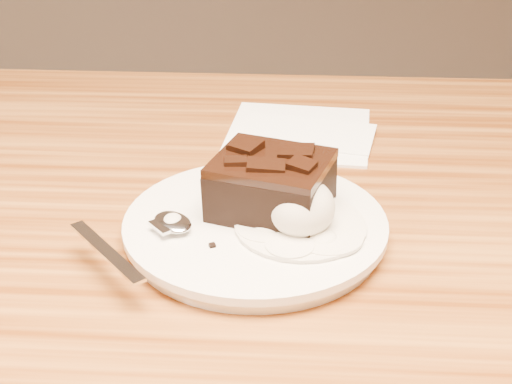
# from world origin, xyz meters

# --- Properties ---
(plate) EXTENTS (0.23, 0.23, 0.02)m
(plate) POSITION_xyz_m (0.12, -0.03, 0.76)
(plate) COLOR white
(plate) RESTS_ON dining_table
(brownie) EXTENTS (0.12, 0.11, 0.04)m
(brownie) POSITION_xyz_m (0.13, -0.01, 0.79)
(brownie) COLOR black
(brownie) RESTS_ON plate
(ice_cream_scoop) EXTENTS (0.06, 0.06, 0.05)m
(ice_cream_scoop) POSITION_xyz_m (0.15, -0.04, 0.79)
(ice_cream_scoop) COLOR silver
(ice_cream_scoop) RESTS_ON plate
(melt_puddle) EXTENTS (0.11, 0.11, 0.00)m
(melt_puddle) POSITION_xyz_m (0.15, -0.04, 0.77)
(melt_puddle) COLOR white
(melt_puddle) RESTS_ON plate
(spoon) EXTENTS (0.13, 0.14, 0.01)m
(spoon) POSITION_xyz_m (0.05, -0.05, 0.77)
(spoon) COLOR silver
(spoon) RESTS_ON plate
(napkin) EXTENTS (0.17, 0.17, 0.01)m
(napkin) POSITION_xyz_m (0.15, 0.20, 0.75)
(napkin) COLOR white
(napkin) RESTS_ON dining_table
(crumb_a) EXTENTS (0.01, 0.01, 0.00)m
(crumb_a) POSITION_xyz_m (0.08, -0.03, 0.77)
(crumb_a) COLOR black
(crumb_a) RESTS_ON plate
(crumb_b) EXTENTS (0.01, 0.01, 0.00)m
(crumb_b) POSITION_xyz_m (0.08, -0.07, 0.77)
(crumb_b) COLOR black
(crumb_b) RESTS_ON plate
(crumb_c) EXTENTS (0.01, 0.01, 0.00)m
(crumb_c) POSITION_xyz_m (0.16, -0.09, 0.77)
(crumb_c) COLOR black
(crumb_c) RESTS_ON plate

